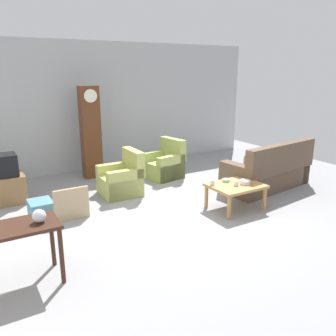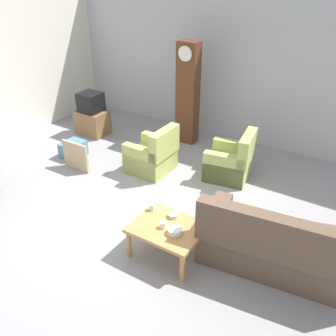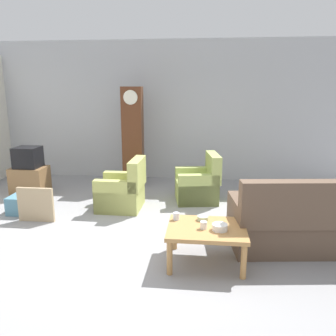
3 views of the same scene
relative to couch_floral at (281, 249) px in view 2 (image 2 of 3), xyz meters
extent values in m
plane|color=gray|center=(-2.14, -0.05, -0.36)|extent=(10.40, 10.40, 0.00)
cube|color=#ADAFB5|center=(-2.14, 3.55, 1.24)|extent=(8.40, 0.16, 3.20)
cube|color=brown|center=(-0.01, 0.07, -0.14)|extent=(2.19, 1.09, 0.44)
cube|color=brown|center=(0.04, -0.29, 0.38)|extent=(2.11, 0.45, 0.60)
cube|color=brown|center=(-0.93, -0.05, -0.02)|extent=(0.34, 0.86, 0.68)
cube|color=brown|center=(0.46, 0.17, 0.26)|extent=(0.38, 0.22, 0.36)
cube|color=#C6B284|center=(-0.01, 0.11, 0.26)|extent=(0.38, 0.18, 0.36)
cube|color=#9E8966|center=(-0.49, 0.06, 0.26)|extent=(0.38, 0.20, 0.36)
cube|color=tan|center=(-2.95, 1.28, -0.16)|extent=(0.77, 0.77, 0.40)
cube|color=tan|center=(-2.63, 1.28, 0.30)|extent=(0.19, 0.76, 0.52)
cube|color=tan|center=(-2.94, 1.58, -0.06)|extent=(0.76, 0.17, 0.60)
cube|color=tan|center=(-2.95, 0.98, -0.06)|extent=(0.76, 0.17, 0.60)
cube|color=#A1B05E|center=(-1.59, 1.85, -0.16)|extent=(0.87, 0.87, 0.40)
cube|color=#A1B05E|center=(-1.27, 1.90, 0.30)|extent=(0.30, 0.78, 0.52)
cube|color=#A1B05E|center=(-1.64, 2.15, -0.06)|extent=(0.78, 0.28, 0.60)
cube|color=#A1B05E|center=(-1.54, 1.55, -0.06)|extent=(0.78, 0.28, 0.60)
cube|color=#B27F47|center=(-1.40, -0.52, 0.09)|extent=(0.96, 0.76, 0.05)
cylinder|color=#B27F47|center=(-1.83, -0.85, -0.14)|extent=(0.07, 0.07, 0.42)
cylinder|color=#B27F47|center=(-0.98, -0.85, -0.14)|extent=(0.07, 0.07, 0.42)
cylinder|color=#B27F47|center=(-1.83, -0.20, -0.14)|extent=(0.07, 0.07, 0.42)
cylinder|color=#B27F47|center=(-0.98, -0.20, -0.14)|extent=(0.07, 0.07, 0.42)
cube|color=#562D19|center=(-3.01, 2.78, 0.73)|extent=(0.44, 0.28, 2.16)
cylinder|color=silver|center=(-3.01, 2.63, 1.59)|extent=(0.30, 0.02, 0.30)
cube|color=brown|center=(-5.02, 1.96, -0.08)|extent=(0.68, 0.52, 0.55)
cube|color=black|center=(-5.02, 1.96, 0.41)|extent=(0.48, 0.44, 0.42)
cube|color=tan|center=(-4.16, 0.53, -0.07)|extent=(0.60, 0.05, 0.57)
cube|color=teal|center=(-4.61, 0.90, -0.20)|extent=(0.39, 0.47, 0.31)
cylinder|color=white|center=(-1.44, -0.58, 0.16)|extent=(0.08, 0.08, 0.09)
cylinder|color=silver|center=(-1.79, -0.33, 0.17)|extent=(0.08, 0.08, 0.10)
cylinder|color=white|center=(-1.25, -0.60, 0.16)|extent=(0.19, 0.19, 0.08)
cylinder|color=#B2C69E|center=(-1.45, -0.30, 0.15)|extent=(0.14, 0.14, 0.05)
camera|label=1|loc=(-5.61, -5.13, 2.16)|focal=37.35mm
camera|label=2|loc=(0.81, -3.99, 3.39)|focal=41.15mm
camera|label=3|loc=(-1.46, -4.39, 1.78)|focal=35.91mm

